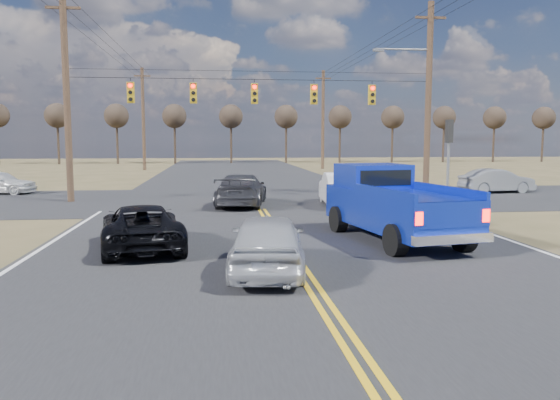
{
  "coord_description": "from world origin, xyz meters",
  "views": [
    {
      "loc": [
        -1.95,
        -9.46,
        3.06
      ],
      "look_at": [
        -0.32,
        4.37,
        1.5
      ],
      "focal_mm": 35.0,
      "sensor_mm": 36.0,
      "label": 1
    }
  ],
  "objects": [
    {
      "name": "black_suv",
      "position": [
        -4.02,
        5.86,
        0.63
      ],
      "size": [
        2.85,
        4.83,
        1.26
      ],
      "primitive_type": "imported",
      "rotation": [
        0.0,
        0.0,
        3.32
      ],
      "color": "black",
      "rests_on": "ground"
    },
    {
      "name": "silver_suv",
      "position": [
        -0.8,
        2.75,
        0.71
      ],
      "size": [
        2.15,
        4.32,
        1.41
      ],
      "primitive_type": "imported",
      "rotation": [
        0.0,
        0.0,
        3.02
      ],
      "color": "#B0B3B9",
      "rests_on": "ground"
    },
    {
      "name": "road_main",
      "position": [
        0.0,
        10.0,
        0.0
      ],
      "size": [
        14.0,
        120.0,
        0.02
      ],
      "primitive_type": "cube",
      "color": "#28282B",
      "rests_on": "ground"
    },
    {
      "name": "dgrey_car_queue",
      "position": [
        -0.8,
        15.5,
        0.73
      ],
      "size": [
        2.82,
        5.31,
        1.46
      ],
      "primitive_type": "imported",
      "rotation": [
        0.0,
        0.0,
        2.98
      ],
      "color": "#35353A",
      "rests_on": "ground"
    },
    {
      "name": "signal_gantry",
      "position": [
        0.5,
        17.79,
        5.06
      ],
      "size": [
        19.6,
        4.83,
        10.0
      ],
      "color": "#473323",
      "rests_on": "ground"
    },
    {
      "name": "treeline",
      "position": [
        0.0,
        26.96,
        5.7
      ],
      "size": [
        87.0,
        117.8,
        7.4
      ],
      "color": "#33261C",
      "rests_on": "ground"
    },
    {
      "name": "ground",
      "position": [
        0.0,
        0.0,
        0.0
      ],
      "size": [
        160.0,
        160.0,
        0.0
      ],
      "primitive_type": "plane",
      "color": "brown",
      "rests_on": "ground"
    },
    {
      "name": "cross_car_east_near",
      "position": [
        13.94,
        19.86,
        0.69
      ],
      "size": [
        1.9,
        4.3,
        1.37
      ],
      "primitive_type": "imported",
      "rotation": [
        0.0,
        0.0,
        1.68
      ],
      "color": "gray",
      "rests_on": "ground"
    },
    {
      "name": "utility_poles",
      "position": [
        0.0,
        17.0,
        5.23
      ],
      "size": [
        19.6,
        58.32,
        10.0
      ],
      "color": "#473323",
      "rests_on": "ground"
    },
    {
      "name": "white_car_queue",
      "position": [
        3.78,
        15.1,
        0.77
      ],
      "size": [
        2.05,
        4.82,
        1.55
      ],
      "primitive_type": "imported",
      "rotation": [
        0.0,
        0.0,
        3.05
      ],
      "color": "white",
      "rests_on": "ground"
    },
    {
      "name": "pickup_truck",
      "position": [
        3.34,
        6.41,
        1.09
      ],
      "size": [
        3.19,
        6.28,
        2.25
      ],
      "rotation": [
        0.0,
        0.0,
        0.17
      ],
      "color": "black",
      "rests_on": "ground"
    },
    {
      "name": "road_cross",
      "position": [
        0.0,
        18.0,
        0.0
      ],
      "size": [
        120.0,
        12.0,
        0.02
      ],
      "primitive_type": "cube",
      "color": "#28282B",
      "rests_on": "ground"
    }
  ]
}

